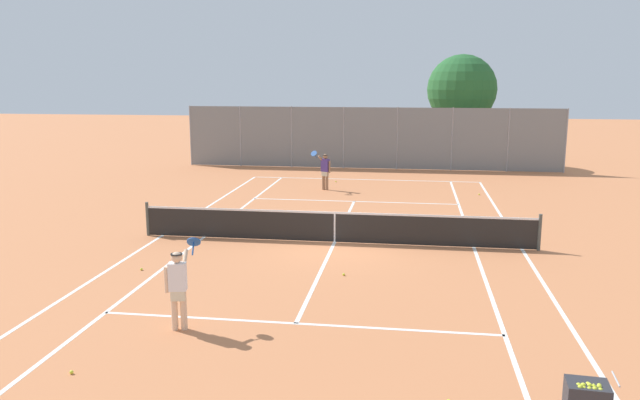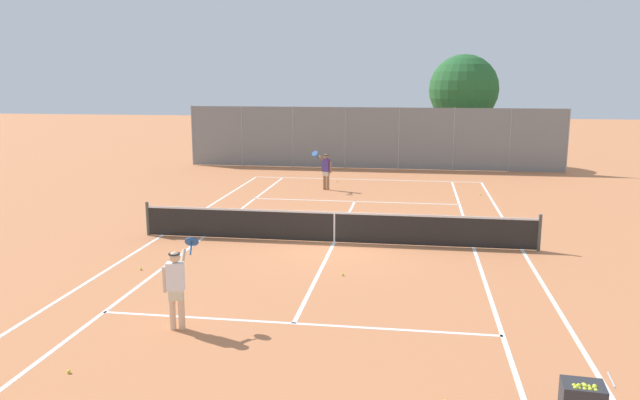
{
  "view_description": "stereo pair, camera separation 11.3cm",
  "coord_description": "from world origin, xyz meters",
  "px_view_note": "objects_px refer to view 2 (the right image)",
  "views": [
    {
      "loc": [
        2.23,
        -18.15,
        4.94
      ],
      "look_at": [
        -0.67,
        1.5,
        1.0
      ],
      "focal_mm": 35.0,
      "sensor_mm": 36.0,
      "label": 1
    },
    {
      "loc": [
        2.34,
        -18.14,
        4.94
      ],
      "look_at": [
        -0.67,
        1.5,
        1.0
      ],
      "focal_mm": 35.0,
      "sensor_mm": 36.0,
      "label": 2
    }
  ],
  "objects_px": {
    "loose_tennis_ball_2": "(480,194)",
    "loose_tennis_ball_0": "(343,274)",
    "player_far_left": "(326,169)",
    "loose_tennis_ball_4": "(141,269)",
    "tree_behind_left": "(464,91)",
    "loose_tennis_ball_5": "(69,372)",
    "player_near_side": "(176,284)",
    "loose_tennis_ball_1": "(337,182)",
    "tennis_net": "(334,226)"
  },
  "relations": [
    {
      "from": "loose_tennis_ball_4",
      "to": "player_far_left",
      "type": "bearing_deg",
      "value": 75.9
    },
    {
      "from": "loose_tennis_ball_1",
      "to": "tree_behind_left",
      "type": "bearing_deg",
      "value": 50.57
    },
    {
      "from": "player_far_left",
      "to": "loose_tennis_ball_2",
      "type": "distance_m",
      "value": 6.72
    },
    {
      "from": "player_far_left",
      "to": "loose_tennis_ball_4",
      "type": "height_order",
      "value": "player_far_left"
    },
    {
      "from": "tennis_net",
      "to": "loose_tennis_ball_1",
      "type": "relative_size",
      "value": 181.82
    },
    {
      "from": "loose_tennis_ball_2",
      "to": "loose_tennis_ball_4",
      "type": "bearing_deg",
      "value": -129.0
    },
    {
      "from": "loose_tennis_ball_5",
      "to": "loose_tennis_ball_2",
      "type": "bearing_deg",
      "value": 64.34
    },
    {
      "from": "tennis_net",
      "to": "loose_tennis_ball_4",
      "type": "relative_size",
      "value": 181.82
    },
    {
      "from": "player_near_side",
      "to": "tree_behind_left",
      "type": "distance_m",
      "value": 26.81
    },
    {
      "from": "player_near_side",
      "to": "tree_behind_left",
      "type": "xyz_separation_m",
      "value": [
        7.24,
        25.62,
        3.21
      ]
    },
    {
      "from": "player_far_left",
      "to": "tennis_net",
      "type": "bearing_deg",
      "value": -80.2
    },
    {
      "from": "loose_tennis_ball_2",
      "to": "loose_tennis_ball_5",
      "type": "distance_m",
      "value": 19.6
    },
    {
      "from": "loose_tennis_ball_2",
      "to": "player_near_side",
      "type": "bearing_deg",
      "value": -115.3
    },
    {
      "from": "loose_tennis_ball_4",
      "to": "loose_tennis_ball_2",
      "type": "bearing_deg",
      "value": 51.0
    },
    {
      "from": "loose_tennis_ball_0",
      "to": "loose_tennis_ball_1",
      "type": "distance_m",
      "value": 14.22
    },
    {
      "from": "loose_tennis_ball_1",
      "to": "loose_tennis_ball_2",
      "type": "height_order",
      "value": "same"
    },
    {
      "from": "loose_tennis_ball_2",
      "to": "loose_tennis_ball_5",
      "type": "xyz_separation_m",
      "value": [
        -8.49,
        -17.67,
        0.0
      ]
    },
    {
      "from": "player_near_side",
      "to": "loose_tennis_ball_0",
      "type": "xyz_separation_m",
      "value": [
        2.85,
        3.86,
        -0.89
      ]
    },
    {
      "from": "loose_tennis_ball_4",
      "to": "tree_behind_left",
      "type": "xyz_separation_m",
      "value": [
        9.63,
        22.09,
        4.1
      ]
    },
    {
      "from": "loose_tennis_ball_2",
      "to": "loose_tennis_ball_4",
      "type": "height_order",
      "value": "same"
    },
    {
      "from": "player_near_side",
      "to": "loose_tennis_ball_5",
      "type": "distance_m",
      "value": 2.54
    },
    {
      "from": "player_far_left",
      "to": "loose_tennis_ball_1",
      "type": "height_order",
      "value": "player_far_left"
    },
    {
      "from": "loose_tennis_ball_2",
      "to": "loose_tennis_ball_0",
      "type": "bearing_deg",
      "value": -111.05
    },
    {
      "from": "player_far_left",
      "to": "loose_tennis_ball_5",
      "type": "bearing_deg",
      "value": -95.81
    },
    {
      "from": "loose_tennis_ball_4",
      "to": "loose_tennis_ball_5",
      "type": "bearing_deg",
      "value": -77.3
    },
    {
      "from": "loose_tennis_ball_0",
      "to": "loose_tennis_ball_5",
      "type": "relative_size",
      "value": 1.0
    },
    {
      "from": "tennis_net",
      "to": "player_near_side",
      "type": "height_order",
      "value": "player_near_side"
    },
    {
      "from": "player_near_side",
      "to": "loose_tennis_ball_0",
      "type": "bearing_deg",
      "value": 53.52
    },
    {
      "from": "player_near_side",
      "to": "loose_tennis_ball_1",
      "type": "xyz_separation_m",
      "value": [
        0.94,
        17.95,
        -0.89
      ]
    },
    {
      "from": "tennis_net",
      "to": "loose_tennis_ball_5",
      "type": "xyz_separation_m",
      "value": [
        -3.36,
        -9.11,
        -0.48
      ]
    },
    {
      "from": "tennis_net",
      "to": "loose_tennis_ball_1",
      "type": "distance_m",
      "value": 11.02
    },
    {
      "from": "tennis_net",
      "to": "player_near_side",
      "type": "distance_m",
      "value": 7.38
    },
    {
      "from": "loose_tennis_ball_2",
      "to": "loose_tennis_ball_1",
      "type": "bearing_deg",
      "value": 159.67
    },
    {
      "from": "player_far_left",
      "to": "loose_tennis_ball_0",
      "type": "distance_m",
      "value": 12.22
    },
    {
      "from": "loose_tennis_ball_2",
      "to": "tree_behind_left",
      "type": "xyz_separation_m",
      "value": [
        -0.12,
        10.04,
        4.1
      ]
    },
    {
      "from": "player_near_side",
      "to": "loose_tennis_ball_4",
      "type": "xyz_separation_m",
      "value": [
        -2.39,
        3.53,
        -0.89
      ]
    },
    {
      "from": "loose_tennis_ball_4",
      "to": "loose_tennis_ball_5",
      "type": "relative_size",
      "value": 1.0
    },
    {
      "from": "loose_tennis_ball_5",
      "to": "player_far_left",
      "type": "bearing_deg",
      "value": 84.19
    },
    {
      "from": "tree_behind_left",
      "to": "player_far_left",
      "type": "bearing_deg",
      "value": -123.81
    },
    {
      "from": "loose_tennis_ball_1",
      "to": "loose_tennis_ball_2",
      "type": "bearing_deg",
      "value": -20.33
    },
    {
      "from": "tennis_net",
      "to": "loose_tennis_ball_2",
      "type": "distance_m",
      "value": 9.99
    },
    {
      "from": "tennis_net",
      "to": "loose_tennis_ball_4",
      "type": "xyz_separation_m",
      "value": [
        -4.62,
        -3.49,
        -0.48
      ]
    },
    {
      "from": "loose_tennis_ball_1",
      "to": "tree_behind_left",
      "type": "distance_m",
      "value": 10.74
    },
    {
      "from": "player_near_side",
      "to": "loose_tennis_ball_1",
      "type": "relative_size",
      "value": 26.88
    },
    {
      "from": "loose_tennis_ball_1",
      "to": "loose_tennis_ball_4",
      "type": "distance_m",
      "value": 14.8
    },
    {
      "from": "player_far_left",
      "to": "tree_behind_left",
      "type": "xyz_separation_m",
      "value": [
        6.54,
        9.76,
        3.21
      ]
    },
    {
      "from": "loose_tennis_ball_0",
      "to": "loose_tennis_ball_5",
      "type": "xyz_separation_m",
      "value": [
        -3.98,
        -5.95,
        0.0
      ]
    },
    {
      "from": "player_near_side",
      "to": "loose_tennis_ball_0",
      "type": "height_order",
      "value": "player_near_side"
    },
    {
      "from": "loose_tennis_ball_0",
      "to": "player_far_left",
      "type": "bearing_deg",
      "value": 100.16
    },
    {
      "from": "loose_tennis_ball_1",
      "to": "loose_tennis_ball_4",
      "type": "relative_size",
      "value": 1.0
    }
  ]
}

